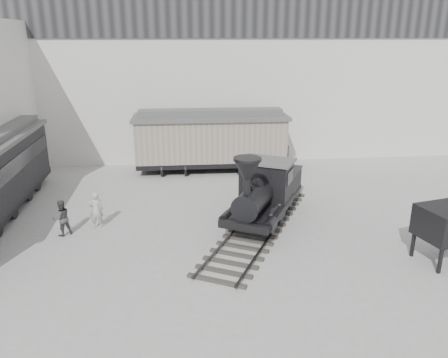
{
  "coord_description": "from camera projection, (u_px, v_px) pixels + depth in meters",
  "views": [
    {
      "loc": [
        -2.32,
        -14.59,
        8.17
      ],
      "look_at": [
        -0.3,
        4.02,
        2.0
      ],
      "focal_mm": 35.0,
      "sensor_mm": 36.0,
      "label": 1
    }
  ],
  "objects": [
    {
      "name": "locomotive",
      "position": [
        264.0,
        195.0,
        19.69
      ],
      "size": [
        6.68,
        10.0,
        3.58
      ],
      "rotation": [
        0.0,
        0.0,
        -0.48
      ],
      "color": "#36312E",
      "rests_on": "ground"
    },
    {
      "name": "north_wall",
      "position": [
        211.0,
        77.0,
        28.98
      ],
      "size": [
        34.0,
        2.51,
        11.0
      ],
      "color": "silver",
      "rests_on": "ground"
    },
    {
      "name": "boxcar",
      "position": [
        211.0,
        139.0,
        27.19
      ],
      "size": [
        9.53,
        3.1,
        3.88
      ],
      "rotation": [
        0.0,
        0.0,
        -0.02
      ],
      "color": "black",
      "rests_on": "ground"
    },
    {
      "name": "coal_hopper",
      "position": [
        447.0,
        226.0,
        16.19
      ],
      "size": [
        2.32,
        2.05,
        2.19
      ],
      "rotation": [
        0.0,
        0.0,
        0.22
      ],
      "color": "black",
      "rests_on": "ground"
    },
    {
      "name": "visitor_b",
      "position": [
        62.0,
        218.0,
        18.54
      ],
      "size": [
        0.98,
        0.93,
        1.59
      ],
      "primitive_type": "imported",
      "rotation": [
        0.0,
        0.0,
        3.75
      ],
      "color": "#424242",
      "rests_on": "ground"
    },
    {
      "name": "visitor_a",
      "position": [
        96.0,
        210.0,
        19.28
      ],
      "size": [
        0.68,
        0.52,
        1.67
      ],
      "primitive_type": "imported",
      "rotation": [
        0.0,
        0.0,
        3.35
      ],
      "color": "#B4B4B2",
      "rests_on": "ground"
    },
    {
      "name": "ground",
      "position": [
        243.0,
        262.0,
        16.57
      ],
      "size": [
        90.0,
        90.0,
        0.0
      ],
      "primitive_type": "plane",
      "color": "#9E9E9B"
    }
  ]
}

